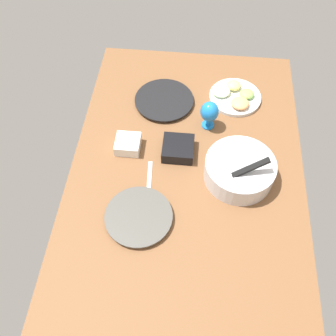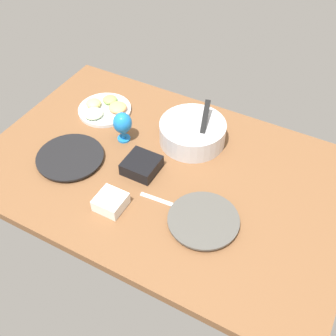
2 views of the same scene
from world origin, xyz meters
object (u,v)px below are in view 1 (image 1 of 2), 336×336
(hurricane_glass_blue, at_px, (209,112))
(square_bowl_black, at_px, (178,148))
(dinner_plate_left, at_px, (164,101))
(mixing_bowl, at_px, (239,170))
(fruit_platter, at_px, (235,96))
(square_bowl_white, at_px, (128,144))
(dinner_plate_right, at_px, (139,217))

(hurricane_glass_blue, bearing_deg, square_bowl_black, -36.73)
(dinner_plate_left, height_order, mixing_bowl, mixing_bowl)
(fruit_platter, height_order, square_bowl_white, same)
(fruit_platter, xyz_separation_m, square_bowl_white, (0.37, -0.49, 0.01))
(hurricane_glass_blue, distance_m, square_bowl_black, 0.23)
(dinner_plate_left, relative_size, fruit_platter, 1.13)
(square_bowl_black, bearing_deg, mixing_bowl, 68.44)
(dinner_plate_right, height_order, square_bowl_white, square_bowl_white)
(square_bowl_black, bearing_deg, square_bowl_white, -90.79)
(dinner_plate_left, relative_size, dinner_plate_right, 1.07)
(square_bowl_white, bearing_deg, fruit_platter, 126.91)
(mixing_bowl, relative_size, hurricane_glass_blue, 2.03)
(dinner_plate_right, bearing_deg, hurricane_glass_blue, 153.67)
(mixing_bowl, distance_m, fruit_platter, 0.48)
(dinner_plate_right, relative_size, hurricane_glass_blue, 1.87)
(fruit_platter, bearing_deg, mixing_bowl, 1.70)
(dinner_plate_right, bearing_deg, mixing_bowl, 121.37)
(dinner_plate_left, distance_m, square_bowl_white, 0.34)
(dinner_plate_left, xyz_separation_m, square_bowl_black, (0.31, 0.10, 0.02))
(mixing_bowl, bearing_deg, dinner_plate_right, -58.63)
(dinner_plate_left, distance_m, hurricane_glass_blue, 0.28)
(hurricane_glass_blue, xyz_separation_m, square_bowl_white, (0.17, -0.36, -0.06))
(square_bowl_white, bearing_deg, dinner_plate_left, 156.24)
(square_bowl_black, bearing_deg, dinner_plate_left, -162.80)
(mixing_bowl, distance_m, hurricane_glass_blue, 0.32)
(dinner_plate_right, relative_size, square_bowl_black, 1.96)
(dinner_plate_left, distance_m, square_bowl_black, 0.33)
(square_bowl_white, bearing_deg, hurricane_glass_blue, 115.41)
(dinner_plate_left, distance_m, dinner_plate_right, 0.67)
(mixing_bowl, bearing_deg, square_bowl_black, -111.56)
(dinner_plate_left, xyz_separation_m, dinner_plate_right, (0.67, -0.04, 0.00))
(fruit_platter, height_order, square_bowl_black, square_bowl_black)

